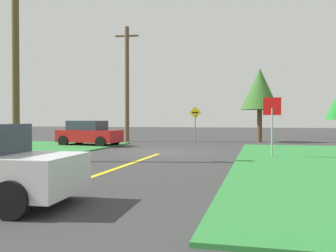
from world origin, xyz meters
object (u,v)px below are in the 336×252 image
object	(u,v)px
stop_sign	(272,116)
utility_pole_mid	(127,83)
parked_car_near_building	(89,133)
utility_pole_near	(16,50)
pine_tree_center	(260,89)
direction_sign	(195,120)

from	to	relation	value
stop_sign	utility_pole_mid	bearing A→B (deg)	-36.50
parked_car_near_building	utility_pole_near	size ratio (longest dim) A/B	0.48
pine_tree_center	parked_car_near_building	bearing A→B (deg)	-147.73
stop_sign	pine_tree_center	bearing A→B (deg)	-78.89
parked_car_near_building	utility_pole_near	distance (m)	9.63
parked_car_near_building	utility_pole_mid	size ratio (longest dim) A/B	0.48
stop_sign	utility_pole_near	world-z (taller)	utility_pole_near
stop_sign	pine_tree_center	xyz separation A→B (m)	(-0.50, 12.06, 2.07)
direction_sign	utility_pole_mid	bearing A→B (deg)	-177.18
parked_car_near_building	utility_pole_near	xyz separation A→B (m)	(0.98, -8.82, 3.74)
stop_sign	direction_sign	distance (m)	11.91
parked_car_near_building	direction_sign	distance (m)	8.11
direction_sign	stop_sign	bearing A→B (deg)	-64.40
utility_pole_mid	pine_tree_center	world-z (taller)	utility_pole_mid
utility_pole_mid	pine_tree_center	distance (m)	10.03
utility_pole_near	pine_tree_center	world-z (taller)	utility_pole_near
utility_pole_mid	pine_tree_center	xyz separation A→B (m)	(9.89, 1.58, -0.54)
parked_car_near_building	utility_pole_mid	xyz separation A→B (m)	(0.75, 5.13, 3.68)
stop_sign	direction_sign	world-z (taller)	direction_sign
parked_car_near_building	pine_tree_center	xyz separation A→B (m)	(10.64, 6.72, 3.14)
stop_sign	utility_pole_mid	xyz separation A→B (m)	(-10.39, 10.48, 2.61)
parked_car_near_building	direction_sign	size ratio (longest dim) A/B	1.58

